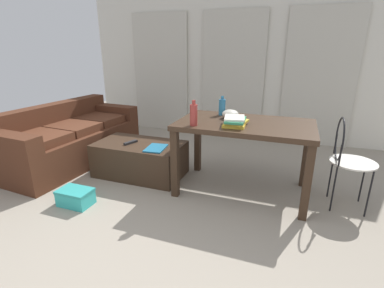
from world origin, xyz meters
name	(u,v)px	position (x,y,z in m)	size (l,w,h in m)	color
ground_plane	(188,186)	(0.00, 1.34, 0.00)	(8.37, 8.37, 0.00)	gray
wall_back	(234,63)	(0.00, 3.49, 1.23)	(5.17, 0.10, 2.47)	silver
curtains	(232,76)	(0.00, 3.40, 1.02)	(3.67, 0.03, 2.05)	beige
couch	(70,139)	(-1.76, 1.50, 0.31)	(0.96, 1.93, 0.76)	#4C2819
coffee_table	(140,159)	(-0.66, 1.44, 0.20)	(1.03, 0.59, 0.40)	#382619
craft_table	(245,132)	(0.57, 1.45, 0.66)	(1.35, 0.80, 0.76)	#382619
wire_chair	(346,153)	(1.52, 1.48, 0.54)	(0.41, 0.41, 0.88)	silver
bottle_near	(194,115)	(0.13, 1.16, 0.87)	(0.07, 0.07, 0.24)	#99332D
bottle_far	(222,107)	(0.27, 1.69, 0.85)	(0.07, 0.07, 0.21)	teal
bowl	(230,114)	(0.39, 1.56, 0.81)	(0.17, 0.17, 0.09)	beige
book_stack	(235,121)	(0.51, 1.28, 0.80)	(0.24, 0.30, 0.09)	gold
tv_remote_primary	(131,142)	(-0.74, 1.39, 0.41)	(0.04, 0.18, 0.03)	#232326
magazine	(156,148)	(-0.38, 1.33, 0.41)	(0.20, 0.29, 0.01)	#1E668C
shoebox	(76,197)	(-0.90, 0.59, 0.08)	(0.33, 0.22, 0.16)	#33B2AD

